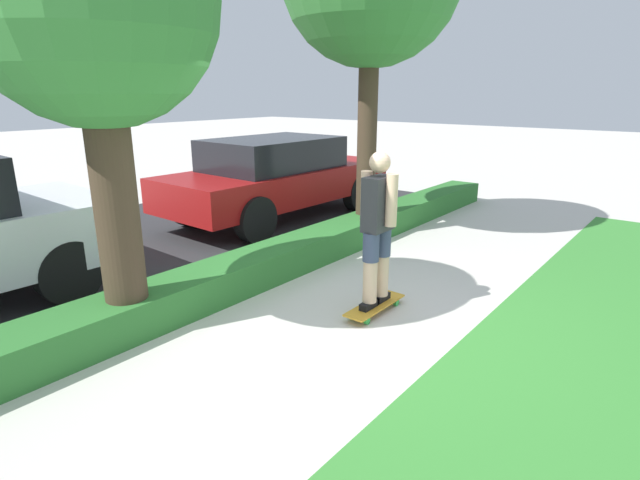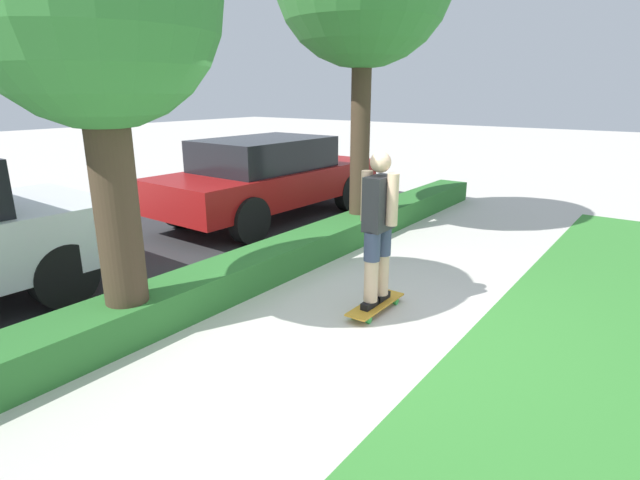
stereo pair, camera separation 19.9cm
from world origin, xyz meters
The scene contains 7 objects.
ground_plane centered at (0.00, 0.00, 0.00)m, with size 60.00×60.00×0.00m, color beige.
street_asphalt centered at (0.00, 4.20, 0.00)m, with size 12.81×5.00×0.01m.
hedge_row centered at (0.00, 1.60, 0.19)m, with size 12.81×0.60×0.38m.
skateboard centered at (0.28, -0.02, 0.08)m, with size 0.85×0.24×0.09m.
skater_person centered at (0.28, -0.02, 0.95)m, with size 0.49×0.41×1.61m.
tree_near centered at (-1.62, 1.57, 2.91)m, with size 2.07×2.07×4.01m.
parked_car_middle centered at (2.64, 3.61, 0.79)m, with size 4.51×1.86×1.47m.
Camera 2 is at (-4.03, -2.45, 2.27)m, focal length 28.00 mm.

